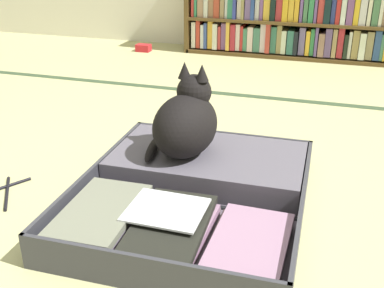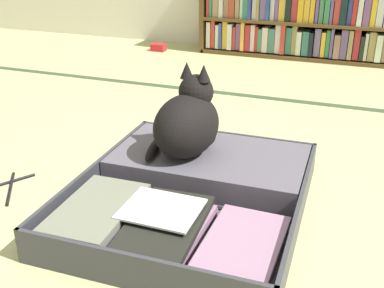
% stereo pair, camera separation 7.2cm
% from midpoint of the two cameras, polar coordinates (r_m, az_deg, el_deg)
% --- Properties ---
extents(ground_plane, '(10.00, 10.00, 0.00)m').
position_cam_midpoint_polar(ground_plane, '(1.36, -0.68, -11.61)').
color(ground_plane, '#BCB97E').
extents(tatami_border, '(4.80, 0.05, 0.00)m').
position_cam_midpoint_polar(tatami_border, '(2.51, 10.26, 5.42)').
color(tatami_border, '#374B31').
rests_on(tatami_border, ground_plane).
extents(bookshelf, '(1.41, 0.24, 0.69)m').
position_cam_midpoint_polar(bookshelf, '(3.34, 14.10, 15.69)').
color(bookshelf, brown).
rests_on(bookshelf, ground_plane).
extents(open_suitcase, '(0.69, 0.81, 0.10)m').
position_cam_midpoint_polar(open_suitcase, '(1.51, 1.50, -5.44)').
color(open_suitcase, '#37383F').
rests_on(open_suitcase, ground_plane).
extents(black_cat, '(0.26, 0.30, 0.30)m').
position_cam_midpoint_polar(black_cat, '(1.57, 0.89, 2.61)').
color(black_cat, black).
rests_on(black_cat, open_suitcase).
extents(small_red_pouch, '(0.10, 0.07, 0.05)m').
position_cam_midpoint_polar(small_red_pouch, '(3.50, -3.45, 11.48)').
color(small_red_pouch, red).
rests_on(small_red_pouch, ground_plane).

